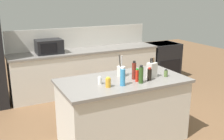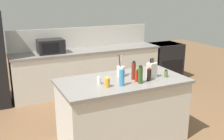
# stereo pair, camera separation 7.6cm
# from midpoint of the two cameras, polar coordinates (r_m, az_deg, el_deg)

# --- Properties ---
(ground_plane) EXTENTS (14.00, 14.00, 0.00)m
(ground_plane) POSITION_cam_midpoint_polar(r_m,az_deg,el_deg) (4.10, 1.72, -14.68)
(ground_plane) COLOR brown
(back_counter_run) EXTENTS (3.31, 0.66, 0.94)m
(back_counter_run) POSITION_cam_midpoint_polar(r_m,az_deg,el_deg) (5.88, -5.82, -0.08)
(back_counter_run) COLOR beige
(back_counter_run) RESTS_ON ground_plane
(wall_backsplash) EXTENTS (3.27, 0.03, 0.46)m
(wall_backsplash) POSITION_cam_midpoint_polar(r_m,az_deg,el_deg) (6.02, -7.09, 7.07)
(wall_backsplash) COLOR beige
(wall_backsplash) RESTS_ON back_counter_run
(kitchen_island) EXTENTS (1.82, 0.94, 0.94)m
(kitchen_island) POSITION_cam_midpoint_polar(r_m,az_deg,el_deg) (3.88, 1.77, -8.67)
(kitchen_island) COLOR beige
(kitchen_island) RESTS_ON ground_plane
(range_oven) EXTENTS (0.76, 0.65, 0.92)m
(range_oven) POSITION_cam_midpoint_polar(r_m,az_deg,el_deg) (6.87, 10.59, 2.02)
(range_oven) COLOR black
(range_oven) RESTS_ON ground_plane
(microwave) EXTENTS (0.53, 0.39, 0.29)m
(microwave) POSITION_cam_midpoint_polar(r_m,az_deg,el_deg) (5.52, -13.93, 4.99)
(microwave) COLOR black
(microwave) RESTS_ON back_counter_run
(knife_block) EXTENTS (0.15, 0.13, 0.29)m
(knife_block) POSITION_cam_midpoint_polar(r_m,az_deg,el_deg) (3.80, 8.10, 0.02)
(knife_block) COLOR beige
(knife_block) RESTS_ON kitchen_island
(utensil_crock) EXTENTS (0.12, 0.12, 0.32)m
(utensil_crock) POSITION_cam_midpoint_polar(r_m,az_deg,el_deg) (3.83, 1.39, -0.19)
(utensil_crock) COLOR beige
(utensil_crock) RESTS_ON kitchen_island
(spice_jar_oregano) EXTENTS (0.06, 0.06, 0.11)m
(spice_jar_oregano) POSITION_cam_midpoint_polar(r_m,az_deg,el_deg) (3.90, 11.10, -0.70)
(spice_jar_oregano) COLOR #567038
(spice_jar_oregano) RESTS_ON kitchen_island
(salt_shaker) EXTENTS (0.06, 0.06, 0.11)m
(salt_shaker) POSITION_cam_midpoint_polar(r_m,az_deg,el_deg) (3.50, -3.29, -2.30)
(salt_shaker) COLOR silver
(salt_shaker) RESTS_ON kitchen_island
(vinegar_bottle) EXTENTS (0.06, 0.06, 0.26)m
(vinegar_bottle) POSITION_cam_midpoint_polar(r_m,az_deg,el_deg) (3.70, 4.23, -0.14)
(vinegar_bottle) COLOR maroon
(vinegar_bottle) RESTS_ON kitchen_island
(soy_sauce_bottle) EXTENTS (0.06, 0.06, 0.19)m
(soy_sauce_bottle) POSITION_cam_midpoint_polar(r_m,az_deg,el_deg) (3.67, 7.57, -0.95)
(soy_sauce_bottle) COLOR black
(soy_sauce_bottle) RESTS_ON kitchen_island
(olive_oil_bottle) EXTENTS (0.06, 0.06, 0.25)m
(olive_oil_bottle) POSITION_cam_midpoint_polar(r_m,az_deg,el_deg) (3.54, 5.72, -1.04)
(olive_oil_bottle) COLOR #2D4C1E
(olive_oil_bottle) RESTS_ON kitchen_island
(honey_jar) EXTENTS (0.07, 0.07, 0.13)m
(honey_jar) POSITION_cam_midpoint_polar(r_m,az_deg,el_deg) (3.38, -1.49, -2.73)
(honey_jar) COLOR gold
(honey_jar) RESTS_ON kitchen_island
(dish_soap_bottle) EXTENTS (0.07, 0.07, 0.25)m
(dish_soap_bottle) POSITION_cam_midpoint_polar(r_m,az_deg,el_deg) (3.42, 1.71, -1.51)
(dish_soap_bottle) COLOR #3384BC
(dish_soap_bottle) RESTS_ON kitchen_island
(hot_sauce_bottle) EXTENTS (0.05, 0.05, 0.19)m
(hot_sauce_bottle) POSITION_cam_midpoint_polar(r_m,az_deg,el_deg) (3.61, 4.89, -1.19)
(hot_sauce_bottle) COLOR red
(hot_sauce_bottle) RESTS_ON kitchen_island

